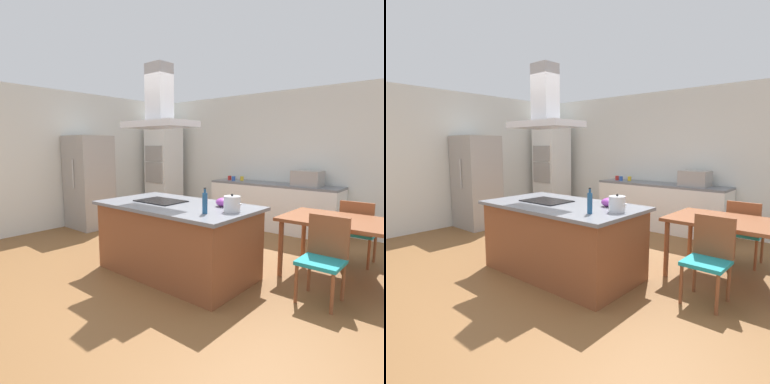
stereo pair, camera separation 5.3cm
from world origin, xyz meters
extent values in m
plane|color=brown|center=(0.00, 1.50, 0.00)|extent=(16.00, 16.00, 0.00)
cube|color=silver|center=(0.00, 3.25, 1.35)|extent=(7.20, 0.10, 2.70)
cube|color=silver|center=(-3.45, 1.00, 1.35)|extent=(0.10, 8.80, 2.70)
cube|color=brown|center=(0.00, 0.00, 0.43)|extent=(1.90, 1.04, 0.86)
cube|color=slate|center=(0.00, 0.00, 0.88)|extent=(2.00, 1.14, 0.04)
cube|color=black|center=(-0.29, 0.00, 0.91)|extent=(0.60, 0.44, 0.01)
cylinder|color=silver|center=(0.80, 0.04, 0.99)|extent=(0.19, 0.19, 0.18)
sphere|color=black|center=(0.80, 0.04, 1.09)|extent=(0.03, 0.03, 0.03)
cone|color=silver|center=(0.91, 0.04, 1.00)|extent=(0.06, 0.03, 0.04)
cylinder|color=navy|center=(0.63, -0.23, 1.01)|extent=(0.06, 0.06, 0.22)
cylinder|color=navy|center=(0.63, -0.23, 1.15)|extent=(0.03, 0.03, 0.04)
cylinder|color=black|center=(0.63, -0.23, 1.17)|extent=(0.03, 0.03, 0.01)
ellipsoid|color=purple|center=(0.55, 0.24, 0.95)|extent=(0.19, 0.19, 0.11)
cube|color=white|center=(-0.11, 2.88, 0.43)|extent=(2.55, 0.62, 0.86)
cube|color=slate|center=(-0.11, 2.88, 0.88)|extent=(2.55, 0.62, 0.04)
cube|color=#9E9993|center=(0.55, 2.88, 1.04)|extent=(0.50, 0.38, 0.28)
cylinder|color=red|center=(-1.13, 2.88, 0.95)|extent=(0.08, 0.08, 0.09)
cylinder|color=#2D56B2|center=(-1.00, 2.82, 0.95)|extent=(0.08, 0.08, 0.09)
cylinder|color=gold|center=(-0.85, 2.93, 0.95)|extent=(0.08, 0.08, 0.09)
cube|color=white|center=(-2.90, 2.65, 1.10)|extent=(0.70, 0.64, 2.20)
cube|color=#9E9993|center=(-2.90, 2.32, 1.45)|extent=(0.56, 0.02, 0.36)
cube|color=#9E9993|center=(-2.90, 2.32, 1.00)|extent=(0.56, 0.02, 0.48)
cube|color=#9E9993|center=(-2.98, 0.64, 0.91)|extent=(0.80, 0.70, 1.82)
cylinder|color=beige|center=(-2.93, 0.27, 1.10)|extent=(0.02, 0.02, 0.55)
cube|color=brown|center=(1.67, 1.14, 0.73)|extent=(1.40, 0.90, 0.04)
cylinder|color=brown|center=(1.05, 0.77, 0.35)|extent=(0.06, 0.06, 0.71)
cylinder|color=brown|center=(1.05, 1.51, 0.35)|extent=(0.06, 0.06, 0.71)
cube|color=teal|center=(1.67, 0.39, 0.43)|extent=(0.42, 0.42, 0.04)
cube|color=brown|center=(1.67, 0.58, 0.67)|extent=(0.42, 0.04, 0.44)
cylinder|color=brown|center=(1.85, 0.21, 0.21)|extent=(0.04, 0.04, 0.41)
cylinder|color=brown|center=(1.49, 0.21, 0.21)|extent=(0.04, 0.04, 0.41)
cylinder|color=brown|center=(1.85, 0.57, 0.21)|extent=(0.04, 0.04, 0.41)
cylinder|color=brown|center=(1.49, 0.57, 0.21)|extent=(0.04, 0.04, 0.41)
cube|color=teal|center=(1.67, 1.89, 0.43)|extent=(0.42, 0.42, 0.04)
cube|color=brown|center=(1.67, 1.70, 0.67)|extent=(0.42, 0.04, 0.44)
cylinder|color=brown|center=(1.49, 2.07, 0.21)|extent=(0.04, 0.04, 0.41)
cylinder|color=brown|center=(1.85, 2.07, 0.21)|extent=(0.04, 0.04, 0.41)
cylinder|color=brown|center=(1.49, 1.71, 0.21)|extent=(0.04, 0.04, 0.41)
cylinder|color=brown|center=(1.85, 1.71, 0.21)|extent=(0.04, 0.04, 0.41)
cube|color=#ADADB2|center=(-0.29, 0.00, 1.89)|extent=(0.90, 0.55, 0.08)
cube|color=#ADADB2|center=(-0.29, 0.00, 2.28)|extent=(0.28, 0.24, 0.70)
camera|label=1|loc=(2.73, -2.92, 1.62)|focal=30.29mm
camera|label=2|loc=(2.77, -2.88, 1.62)|focal=30.29mm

